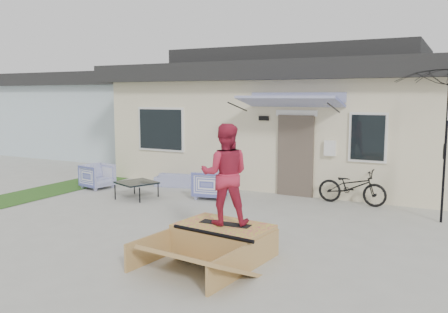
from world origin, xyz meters
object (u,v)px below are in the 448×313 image
at_px(armchair_right, 211,182).
at_px(skateboard, 225,223).
at_px(skater, 225,172).
at_px(armchair_left, 97,175).
at_px(loveseat, 179,177).
at_px(bicycle, 352,183).
at_px(skate_ramp, 223,240).
at_px(patio_umbrella, 446,138).
at_px(coffee_table, 137,190).

bearing_deg(armchair_right, skateboard, 22.76).
bearing_deg(skater, armchair_right, -81.80).
xyz_separation_m(armchair_left, armchair_right, (3.43, 0.37, 0.02)).
bearing_deg(loveseat, bicycle, 166.97).
bearing_deg(skater, armchair_left, -53.50).
xyz_separation_m(loveseat, skate_ramp, (3.82, -4.57, -0.02)).
bearing_deg(patio_umbrella, armchair_left, -176.43).
bearing_deg(skateboard, skate_ramp, -98.52).
distance_m(armchair_right, patio_umbrella, 5.50).
distance_m(coffee_table, bicycle, 5.34).
height_order(coffee_table, skate_ramp, skate_ramp).
xyz_separation_m(coffee_table, patio_umbrella, (6.99, 1.06, 1.54)).
relative_size(loveseat, skateboard, 1.58).
height_order(coffee_table, bicycle, bicycle).
relative_size(armchair_left, armchair_right, 0.95).
xyz_separation_m(loveseat, patio_umbrella, (6.90, -0.76, 1.48)).
bearing_deg(loveseat, skate_ramp, 116.51).
distance_m(loveseat, coffee_table, 1.83).
bearing_deg(skateboard, bicycle, 74.85).
relative_size(armchair_right, coffee_table, 0.94).
height_order(loveseat, skateboard, skateboard).
relative_size(armchair_left, coffee_table, 0.89).
height_order(skateboard, skater, skater).
bearing_deg(loveseat, armchair_left, 21.55).
xyz_separation_m(patio_umbrella, skate_ramp, (-3.08, -3.81, -1.50)).
relative_size(armchair_right, skater, 0.49).
distance_m(loveseat, armchair_left, 2.29).
bearing_deg(skater, skate_ramp, 59.29).
height_order(bicycle, skater, skater).
bearing_deg(armchair_left, patio_umbrella, -76.11).
bearing_deg(coffee_table, armchair_left, 163.76).
height_order(skate_ramp, skater, skater).
bearing_deg(armchair_left, skate_ramp, -109.55).
bearing_deg(patio_umbrella, armchair_right, -178.08).
xyz_separation_m(armchair_right, skater, (2.26, -3.59, 0.97)).
height_order(armchair_left, skater, skater).
relative_size(armchair_right, skate_ramp, 0.41).
distance_m(armchair_left, skate_ramp, 6.56).
xyz_separation_m(coffee_table, skateboard, (3.92, -2.70, 0.31)).
bearing_deg(loveseat, patio_umbrella, 160.39).
xyz_separation_m(armchair_right, bicycle, (3.34, 0.96, 0.12)).
xyz_separation_m(patio_umbrella, skater, (-3.07, -3.77, -0.38)).
bearing_deg(skater, skateboard, 180.00).
relative_size(coffee_table, skateboard, 0.99).
height_order(armchair_right, bicycle, bicycle).
bearing_deg(skate_ramp, armchair_right, 128.49).
bearing_deg(skateboard, loveseat, 128.33).
bearing_deg(skate_ramp, patio_umbrella, 57.77).
bearing_deg(skate_ramp, coffee_table, 151.57).
bearing_deg(armchair_left, skateboard, -109.15).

